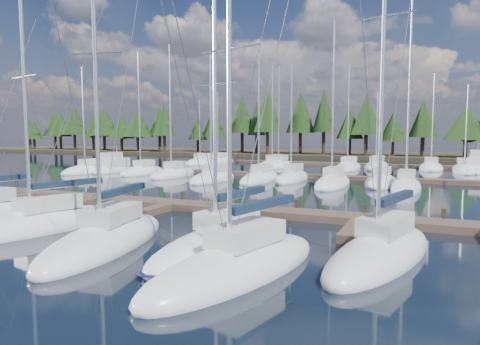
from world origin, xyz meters
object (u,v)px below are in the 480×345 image
at_px(front_sailboat_6, 381,252).
at_px(motor_yacht_right, 477,168).
at_px(front_sailboat_3, 107,240).
at_px(front_sailboat_4, 222,245).
at_px(front_sailboat_2, 41,225).
at_px(front_sailboat_5, 239,266).
at_px(main_dock, 169,206).
at_px(motor_yacht_left, 113,168).

relative_size(front_sailboat_6, motor_yacht_right, 1.76).
xyz_separation_m(front_sailboat_3, front_sailboat_4, (4.85, 1.35, -0.02)).
bearing_deg(front_sailboat_2, front_sailboat_3, -11.75).
xyz_separation_m(front_sailboat_5, motor_yacht_right, (11.50, 48.38, 0.21)).
bearing_deg(front_sailboat_6, main_dock, 155.65).
distance_m(front_sailboat_4, motor_yacht_right, 47.92).
bearing_deg(motor_yacht_right, front_sailboat_2, -116.68).
bearing_deg(front_sailboat_2, front_sailboat_6, 5.68).
relative_size(front_sailboat_2, front_sailboat_5, 1.00).
bearing_deg(motor_yacht_left, motor_yacht_right, 23.88).
distance_m(front_sailboat_4, front_sailboat_6, 6.27).
xyz_separation_m(front_sailboat_2, front_sailboat_6, (16.11, 1.60, 0.03)).
bearing_deg(front_sailboat_5, main_dock, 133.42).
xyz_separation_m(front_sailboat_4, front_sailboat_5, (1.79, -2.34, 0.01)).
relative_size(front_sailboat_2, front_sailboat_4, 1.12).
bearing_deg(front_sailboat_4, front_sailboat_6, 12.16).
relative_size(front_sailboat_2, motor_yacht_left, 1.63).
bearing_deg(front_sailboat_2, front_sailboat_4, 1.62).
relative_size(main_dock, front_sailboat_2, 3.21).
xyz_separation_m(main_dock, motor_yacht_left, (-21.39, 19.85, 0.25)).
relative_size(front_sailboat_3, motor_yacht_left, 1.74).
relative_size(front_sailboat_4, motor_yacht_right, 1.32).
height_order(front_sailboat_6, motor_yacht_left, front_sailboat_6).
height_order(main_dock, motor_yacht_right, motor_yacht_right).
xyz_separation_m(main_dock, motor_yacht_right, (20.81, 38.54, 0.29)).
distance_m(motor_yacht_left, motor_yacht_right, 46.16).
xyz_separation_m(front_sailboat_5, front_sailboat_6, (4.34, 3.66, 0.03)).
height_order(main_dock, motor_yacht_left, motor_yacht_left).
relative_size(front_sailboat_3, motor_yacht_right, 1.57).
bearing_deg(main_dock, front_sailboat_4, -44.90).
height_order(front_sailboat_3, front_sailboat_6, front_sailboat_6).
bearing_deg(front_sailboat_3, front_sailboat_6, 13.66).
bearing_deg(front_sailboat_3, front_sailboat_4, 15.53).
bearing_deg(front_sailboat_4, motor_yacht_left, 136.59).
relative_size(front_sailboat_2, motor_yacht_right, 1.47).
height_order(front_sailboat_3, motor_yacht_right, front_sailboat_3).
distance_m(front_sailboat_3, motor_yacht_right, 50.74).
relative_size(motor_yacht_left, motor_yacht_right, 0.90).
height_order(main_dock, front_sailboat_2, front_sailboat_2).
bearing_deg(front_sailboat_4, front_sailboat_2, -178.38).
bearing_deg(front_sailboat_4, main_dock, 135.10).
relative_size(main_dock, front_sailboat_5, 3.21).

